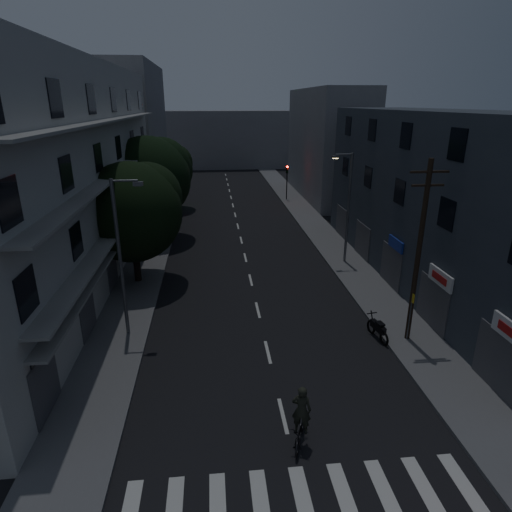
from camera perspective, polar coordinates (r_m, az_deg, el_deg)
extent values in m
plane|color=black|center=(38.15, -2.04, 2.36)|extent=(160.00, 160.00, 0.00)
cube|color=#565659|center=(38.38, -13.29, 2.05)|extent=(3.00, 90.00, 0.15)
cube|color=#565659|center=(39.33, 8.93, 2.78)|extent=(3.00, 90.00, 0.15)
cube|color=beige|center=(14.81, 0.77, -30.85)|extent=(0.50, 3.00, 0.01)
cube|color=beige|center=(14.96, 6.51, -30.29)|extent=(0.50, 3.00, 0.01)
cube|color=beige|center=(15.23, 12.01, -29.50)|extent=(0.50, 3.00, 0.01)
cube|color=beige|center=(15.60, 17.19, -28.54)|extent=(0.50, 3.00, 0.01)
cube|color=beige|center=(16.07, 22.00, -27.45)|extent=(0.50, 3.00, 0.01)
cube|color=beige|center=(16.63, 26.43, -26.28)|extent=(0.50, 3.00, 0.01)
cube|color=beige|center=(17.73, 3.61, -20.45)|extent=(0.15, 2.00, 0.01)
cube|color=beige|center=(21.32, 1.59, -12.67)|extent=(0.15, 2.00, 0.01)
cube|color=beige|center=(25.20, 0.24, -7.19)|extent=(0.15, 2.00, 0.01)
cube|color=beige|center=(29.26, -0.72, -3.20)|extent=(0.15, 2.00, 0.01)
cube|color=beige|center=(33.43, -1.43, -0.20)|extent=(0.15, 2.00, 0.01)
cube|color=beige|center=(37.67, -1.99, 2.14)|extent=(0.15, 2.00, 0.01)
cube|color=beige|center=(41.97, -2.43, 4.00)|extent=(0.15, 2.00, 0.01)
cube|color=beige|center=(46.31, -2.80, 5.51)|extent=(0.15, 2.00, 0.01)
cube|color=beige|center=(50.68, -3.10, 6.76)|extent=(0.15, 2.00, 0.01)
cube|color=beige|center=(55.07, -3.35, 7.82)|extent=(0.15, 2.00, 0.01)
cube|color=beige|center=(59.47, -3.57, 8.71)|extent=(0.15, 2.00, 0.01)
cube|color=beige|center=(63.89, -3.76, 9.49)|extent=(0.15, 2.00, 0.01)
cube|color=beige|center=(68.32, -3.92, 10.16)|extent=(0.15, 2.00, 0.01)
cube|color=beige|center=(72.76, -4.07, 10.75)|extent=(0.15, 2.00, 0.01)
cube|color=#AAAAA5|center=(31.14, -24.17, 9.92)|extent=(6.00, 36.00, 14.00)
cube|color=black|center=(18.35, -26.60, -13.55)|extent=(0.06, 1.60, 1.60)
cube|color=black|center=(23.33, -21.78, -5.59)|extent=(0.06, 1.60, 1.60)
cube|color=black|center=(28.71, -18.79, -0.49)|extent=(0.06, 1.60, 1.60)
cube|color=black|center=(34.29, -16.76, 2.98)|extent=(0.06, 1.60, 1.60)
cube|color=black|center=(39.99, -15.29, 5.46)|extent=(0.06, 1.60, 1.60)
cube|color=black|center=(45.77, -14.19, 7.32)|extent=(0.06, 1.60, 1.60)
cube|color=black|center=(16.93, -28.25, -4.37)|extent=(0.06, 1.60, 1.60)
cube|color=black|center=(22.23, -22.82, 1.90)|extent=(0.06, 1.60, 1.60)
cube|color=black|center=(27.82, -19.51, 5.70)|extent=(0.06, 1.60, 1.60)
cube|color=black|center=(33.55, -17.30, 8.21)|extent=(0.06, 1.60, 1.60)
cube|color=black|center=(39.36, -15.72, 9.98)|extent=(0.06, 1.60, 1.60)
cube|color=black|center=(45.22, -14.53, 11.28)|extent=(0.06, 1.60, 1.60)
cube|color=black|center=(16.02, -30.10, 6.16)|extent=(0.06, 1.60, 1.60)
cube|color=black|center=(21.55, -23.96, 10.01)|extent=(0.06, 1.60, 1.60)
cube|color=black|center=(27.28, -20.29, 12.22)|extent=(0.06, 1.60, 1.60)
cube|color=black|center=(33.10, -17.87, 13.63)|extent=(0.06, 1.60, 1.60)
cube|color=black|center=(38.98, -16.16, 14.60)|extent=(0.06, 1.60, 1.60)
cube|color=black|center=(44.89, -14.89, 15.31)|extent=(0.06, 1.60, 1.60)
cube|color=black|center=(21.33, -25.21, 18.47)|extent=(0.06, 1.60, 1.60)
cube|color=black|center=(27.10, -21.13, 18.91)|extent=(0.06, 1.60, 1.60)
cube|color=black|center=(32.96, -18.49, 19.15)|extent=(0.06, 1.60, 1.60)
cube|color=black|center=(38.86, -16.64, 19.29)|extent=(0.06, 1.60, 1.60)
cube|color=black|center=(44.78, -15.27, 19.39)|extent=(0.06, 1.60, 1.60)
cube|color=gray|center=(30.84, -17.19, 4.96)|extent=(1.00, 32.40, 0.12)
cube|color=gray|center=(30.23, -17.81, 10.82)|extent=(1.00, 32.40, 0.12)
cube|color=gray|center=(29.94, -18.48, 16.86)|extent=(1.00, 32.40, 0.12)
cube|color=gray|center=(31.09, -17.21, 3.35)|extent=(0.80, 32.40, 0.12)
cube|color=#424247|center=(18.67, -26.28, -15.11)|extent=(0.06, 2.40, 2.40)
cube|color=#424247|center=(23.58, -21.57, -6.91)|extent=(0.06, 2.40, 2.40)
cube|color=#424247|center=(28.91, -18.64, -1.61)|extent=(0.06, 2.40, 2.40)
cube|color=#424247|center=(34.46, -16.64, 2.02)|extent=(0.06, 2.40, 2.40)
cube|color=#424247|center=(40.14, -15.20, 4.64)|extent=(0.06, 2.40, 2.40)
cube|color=#424247|center=(45.90, -14.11, 6.60)|extent=(0.06, 2.40, 2.40)
cube|color=#2D343E|center=(29.75, 23.38, 6.67)|extent=(6.00, 28.00, 11.00)
cube|color=black|center=(23.02, 24.06, 5.16)|extent=(0.06, 1.40, 1.50)
cube|color=black|center=(27.80, 18.59, 8.13)|extent=(0.06, 1.40, 1.50)
cube|color=black|center=(32.80, 14.71, 10.16)|extent=(0.06, 1.40, 1.50)
cube|color=black|center=(37.94, 11.84, 11.63)|extent=(0.06, 1.40, 1.50)
cube|color=black|center=(22.51, 25.26, 13.29)|extent=(0.06, 1.40, 1.50)
cube|color=black|center=(27.38, 19.37, 14.89)|extent=(0.06, 1.40, 1.50)
cube|color=black|center=(32.44, 15.23, 15.91)|extent=(0.06, 1.40, 1.50)
cube|color=black|center=(37.63, 12.20, 16.60)|extent=(0.06, 1.40, 1.50)
cube|color=#424247|center=(20.55, 29.60, -12.35)|extent=(0.06, 3.00, 2.60)
cube|color=#424247|center=(24.59, 22.45, -5.92)|extent=(0.06, 3.00, 2.60)
cube|color=#424247|center=(29.10, 17.53, -1.34)|extent=(0.06, 3.00, 2.60)
cube|color=#424247|center=(33.91, 13.98, 1.99)|extent=(0.06, 3.00, 2.60)
cube|color=#424247|center=(38.91, 11.32, 4.48)|extent=(0.06, 3.00, 2.60)
cube|color=#B21414|center=(19.34, 30.91, -8.84)|extent=(0.02, 1.60, 0.36)
cube|color=silver|center=(23.50, 23.39, -2.71)|extent=(0.12, 2.20, 0.80)
cube|color=#B21414|center=(23.47, 23.22, -2.72)|extent=(0.02, 1.40, 0.36)
cube|color=navy|center=(28.10, 18.14, 1.53)|extent=(0.12, 2.00, 0.70)
cube|color=slate|center=(60.17, -15.74, 15.86)|extent=(6.00, 20.00, 16.00)
cube|color=slate|center=(55.45, 9.43, 14.47)|extent=(6.00, 20.00, 13.00)
cube|color=slate|center=(81.60, -4.42, 15.26)|extent=(24.00, 8.00, 10.00)
cylinder|color=black|center=(29.16, -15.77, 0.74)|extent=(0.44, 0.44, 4.27)
sphere|color=black|center=(28.46, -16.25, 5.62)|extent=(6.41, 6.41, 6.41)
sphere|color=black|center=(28.90, -14.26, 7.65)|extent=(4.49, 4.49, 4.49)
sphere|color=black|center=(27.89, -18.19, 6.16)|extent=(4.17, 4.17, 4.17)
cylinder|color=black|center=(38.37, -13.78, 5.79)|extent=(0.44, 0.44, 4.72)
sphere|color=black|center=(37.81, -14.14, 9.95)|extent=(7.11, 7.11, 7.11)
sphere|color=black|center=(38.42, -12.47, 11.57)|extent=(4.97, 4.97, 4.97)
sphere|color=black|center=(37.17, -15.72, 10.49)|extent=(4.62, 4.62, 4.62)
cylinder|color=black|center=(49.23, -11.68, 8.47)|extent=(0.44, 0.44, 3.87)
sphere|color=black|center=(48.84, -11.87, 11.13)|extent=(5.77, 5.77, 5.77)
sphere|color=black|center=(49.38, -10.83, 12.14)|extent=(4.04, 4.04, 4.04)
sphere|color=black|center=(48.29, -12.83, 11.49)|extent=(3.75, 3.75, 3.75)
cylinder|color=black|center=(53.03, 4.12, 9.25)|extent=(0.12, 0.12, 3.20)
cube|color=black|center=(52.69, 4.17, 11.45)|extent=(0.28, 0.22, 0.90)
sphere|color=#FF0C05|center=(52.50, 4.21, 11.78)|extent=(0.22, 0.22, 0.22)
sphere|color=#3F330C|center=(52.54, 4.20, 11.45)|extent=(0.22, 0.22, 0.22)
sphere|color=black|center=(52.59, 4.19, 11.13)|extent=(0.22, 0.22, 0.22)
cylinder|color=black|center=(52.40, -10.38, 8.86)|extent=(0.12, 0.12, 3.20)
cube|color=black|center=(52.06, -10.52, 11.07)|extent=(0.28, 0.22, 0.90)
sphere|color=black|center=(51.86, -10.55, 11.40)|extent=(0.22, 0.22, 0.22)
sphere|color=#3F330C|center=(51.91, -10.53, 11.08)|extent=(0.22, 0.22, 0.22)
sphere|color=#0CFF26|center=(51.95, -10.51, 10.75)|extent=(0.22, 0.22, 0.22)
cylinder|color=#585B60|center=(21.97, -17.66, -0.56)|extent=(0.18, 0.18, 8.00)
cylinder|color=#585B60|center=(20.87, -17.14, 9.58)|extent=(1.20, 0.10, 0.10)
cube|color=#585B60|center=(20.79, -15.46, 9.28)|extent=(0.45, 0.25, 0.18)
cube|color=#4C4C4C|center=(20.81, -15.43, 9.01)|extent=(0.35, 0.18, 0.04)
cylinder|color=slate|center=(31.80, 12.20, 6.11)|extent=(0.18, 0.18, 8.00)
cylinder|color=slate|center=(30.95, 11.64, 13.13)|extent=(1.20, 0.10, 0.10)
cube|color=slate|center=(30.79, 10.53, 12.89)|extent=(0.45, 0.25, 0.18)
cube|color=#FFD88C|center=(30.80, 10.52, 12.71)|extent=(0.35, 0.18, 0.04)
cylinder|color=slate|center=(40.81, -12.90, 9.04)|extent=(0.18, 0.18, 8.00)
cylinder|color=slate|center=(40.22, -12.46, 14.55)|extent=(1.20, 0.10, 0.10)
cube|color=slate|center=(40.18, -11.57, 14.39)|extent=(0.45, 0.25, 0.18)
cube|color=#4C4C4C|center=(40.19, -11.56, 14.24)|extent=(0.35, 0.18, 0.04)
cylinder|color=black|center=(21.64, 20.82, 0.16)|extent=(0.24, 0.24, 9.00)
cube|color=black|center=(20.75, 22.14, 10.35)|extent=(1.80, 0.10, 0.10)
cube|color=black|center=(20.84, 21.93, 8.74)|extent=(1.50, 0.10, 0.10)
cylinder|color=#595B60|center=(22.78, 19.81, -7.64)|extent=(0.06, 0.06, 2.50)
cube|color=yellow|center=(22.33, 20.12, -5.24)|extent=(0.05, 0.35, 0.45)
torus|color=black|center=(22.68, 16.70, -10.53)|extent=(0.24, 0.75, 0.74)
torus|color=black|center=(23.59, 15.08, -9.11)|extent=(0.24, 0.75, 0.74)
cube|color=black|center=(22.97, 15.95, -9.08)|extent=(0.46, 1.18, 0.37)
cube|color=black|center=(22.73, 16.22, -8.66)|extent=(0.39, 0.52, 0.10)
cylinder|color=black|center=(23.33, 15.25, -8.16)|extent=(0.14, 0.46, 0.88)
cube|color=black|center=(23.27, 15.19, -7.36)|extent=(0.57, 0.14, 0.04)
imported|color=black|center=(16.41, 5.96, -22.24)|extent=(1.26, 1.98, 0.98)
imported|color=black|center=(15.80, 6.08, -19.71)|extent=(0.80, 0.66, 1.88)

